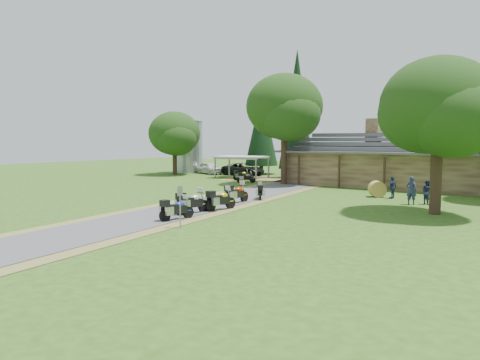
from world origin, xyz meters
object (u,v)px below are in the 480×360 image
Objects in this scene: car_white_sedan at (210,166)px; carport at (242,167)px; car_dark_suv at (243,166)px; motorcycle_row_b at (192,201)px; motorcycle_carport_a at (242,175)px; motorcycle_row_e at (260,191)px; hay_bale at (377,189)px; motorcycle_row_c at (221,199)px; lodge at (401,159)px; motorcycle_row_a at (177,208)px; motorcycle_row_d at (237,193)px; silo at (189,145)px; motorcycle_carport_b at (246,177)px.

carport is at bearing -90.67° from car_white_sedan.
car_dark_suv is 2.74× the size of motorcycle_row_b.
motorcycle_row_b is at bearing -107.88° from motorcycle_carport_a.
motorcycle_row_e is 1.46× the size of hay_bale.
car_white_sedan is 26.64m from hay_bale.
car_white_sedan is 2.71× the size of motorcycle_row_c.
carport reaches higher than motorcycle_row_e.
lodge is 11.46× the size of motorcycle_row_a.
motorcycle_row_e is (-0.47, 7.69, -0.13)m from motorcycle_row_b.
motorcycle_row_a is at bearing -123.73° from car_white_sedan.
motorcycle_row_d is (-5.27, -17.88, -1.73)m from lodge.
car_white_sedan is 4.72× the size of hay_bale.
hay_bale is at bearing -80.12° from motorcycle_row_e.
lodge is at bearing -15.13° from motorcycle_row_d.
motorcycle_row_a is at bearing -168.64° from motorcycle_row_d.
hay_bale is (28.42, -10.74, -2.97)m from silo.
motorcycle_row_d is at bearing -41.63° from silo.
motorcycle_row_e is (11.69, -14.01, -0.62)m from carport.
car_white_sedan is at bearing 49.70° from motorcycle_row_c.
carport is 4.74× the size of hay_bale.
motorcycle_row_a is (-4.03, -24.89, -1.81)m from lodge.
motorcycle_row_c reaches higher than motorcycle_carport_b.
motorcycle_carport_b is at bearing 4.96° from motorcycle_row_e.
motorcycle_row_b is at bearing 31.20° from motorcycle_row_a.
motorcycle_row_d is 1.23× the size of motorcycle_row_e.
motorcycle_row_c is 1.19× the size of motorcycle_row_e.
motorcycle_row_c is at bearing -119.40° from car_white_sedan.
silo is 3.41× the size of motorcycle_row_b.
motorcycle_row_c is 20.45m from motorcycle_carport_a.
motorcycle_row_e is at bearing -109.02° from lodge.
silo reaches higher than hay_bale.
carport is 27.02m from motorcycle_row_a.
lodge is at bearing -3.72° from silo.
lodge reaches higher than motorcycle_carport_b.
lodge reaches higher than car_white_sedan.
carport is at bearing 36.11° from motorcycle_row_d.
motorcycle_carport_a is (-10.38, 19.30, -0.13)m from motorcycle_row_b.
motorcycle_row_a is 21.35m from motorcycle_carport_b.
car_white_sedan is 0.97× the size of car_dark_suv.
car_dark_suv is at bearing 115.43° from carport.
motorcycle_row_d is at bearing 27.36° from motorcycle_row_c.
silo is 4.27× the size of motorcycle_carport_b.
motorcycle_carport_a is at bearing -23.45° from silo.
lodge is 23.39m from motorcycle_row_b.
car_dark_suv is 4.89× the size of hay_bale.
lodge reaches higher than motorcycle_row_a.
motorcycle_row_c is (-4.26, -20.86, -1.75)m from lodge.
carport is 2.64× the size of motorcycle_row_d.
motorcycle_row_a is at bearing -151.01° from car_dark_suv.
carport is 3.25× the size of motorcycle_row_e.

